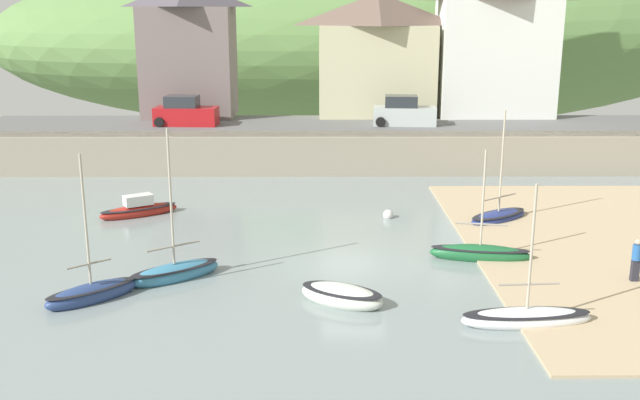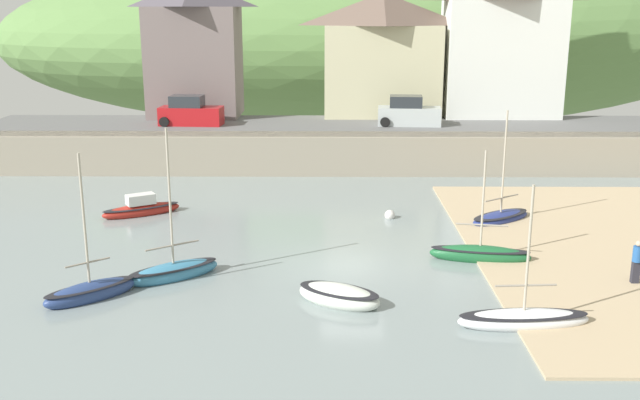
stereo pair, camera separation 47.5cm
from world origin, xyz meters
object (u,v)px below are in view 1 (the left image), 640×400
Objects in this scene: parked_car_by_wall at (404,113)px; parked_car_near_slipway at (185,113)px; person_on_slipway at (636,258)px; sailboat_white_hull at (342,296)px; mooring_buoy at (388,215)px; sailboat_tall_mast at (498,216)px; waterfront_building_left at (189,48)px; sailboat_far_left at (175,272)px; dinghy_open_wooden at (92,293)px; sailboat_nearest_shore at (480,253)px; fishing_boat_green at (139,210)px; waterfront_building_right at (496,44)px; motorboat_with_cabin at (526,317)px; waterfront_building_centre at (377,54)px.

parked_car_near_slipway is at bearing -175.23° from parked_car_by_wall.
sailboat_white_hull is at bearing -170.74° from person_on_slipway.
parked_car_near_slipway is at bearing 131.30° from mooring_buoy.
waterfront_building_left is at bearing 96.66° from sailboat_tall_mast.
sailboat_far_left is 1.09× the size of dinghy_open_wooden.
sailboat_far_left is 24.82m from parked_car_by_wall.
sailboat_nearest_shore is at bearing -48.50° from parked_car_near_slipway.
fishing_boat_green is 0.82× the size of sailboat_nearest_shore.
mooring_buoy is at bearing 126.97° from sailboat_nearest_shore.
dinghy_open_wooden is at bearing -87.74° from waterfront_building_left.
waterfront_building_right is 22.24m from parked_car_near_slipway.
sailboat_far_left is at bearing 157.08° from motorboat_with_cabin.
sailboat_far_left is 1.40× the size of parked_car_by_wall.
waterfront_building_left reaches higher than sailboat_tall_mast.
fishing_boat_green is at bearing 155.73° from person_on_slipway.
fishing_boat_green is 7.58× the size of mooring_buoy.
mooring_buoy is (-0.83, -18.30, -6.62)m from waterfront_building_centre.
waterfront_building_left is 2.44× the size of fishing_boat_green.
fishing_boat_green is (-0.89, 10.77, 0.01)m from dinghy_open_wooden.
person_on_slipway is at bearing 37.19° from sailboat_white_hull.
sailboat_tall_mast is at bearing -73.66° from parked_car_by_wall.
waterfront_building_right is at bearing 13.68° from dinghy_open_wooden.
waterfront_building_left is at bearing 180.00° from waterfront_building_right.
sailboat_white_hull is 0.61× the size of sailboat_tall_mast.
parked_car_by_wall is (1.49, -4.50, -3.57)m from waterfront_building_centre.
waterfront_building_right is at bearing 15.89° from parked_car_near_slipway.
mooring_buoy is (12.12, -13.80, -3.05)m from parked_car_near_slipway.
sailboat_tall_mast is (17.73, -18.85, -6.96)m from waterfront_building_left.
sailboat_far_left is at bearing 178.08° from person_on_slipway.
waterfront_building_right is 2.36× the size of parked_car_near_slipway.
waterfront_building_centre reaches higher than parked_car_by_wall.
sailboat_far_left reaches higher than parked_car_by_wall.
mooring_buoy is at bearing 1.58° from dinghy_open_wooden.
dinghy_open_wooden reaches higher than sailboat_white_hull.
waterfront_building_centre is 23.01m from fishing_boat_green.
waterfront_building_centre reaches higher than motorboat_with_cabin.
parked_car_by_wall is at bearing 19.87° from dinghy_open_wooden.
waterfront_building_centre is 20.43m from sailboat_tall_mast.
sailboat_far_left is at bearing 171.82° from sailboat_tall_mast.
sailboat_far_left is at bearing -160.42° from sailboat_nearest_shore.
sailboat_tall_mast is at bearing -5.95° from mooring_buoy.
sailboat_far_left is 22.41m from parked_car_near_slipway.
motorboat_with_cabin is 1.15× the size of parked_car_by_wall.
waterfront_building_left is 1.59× the size of sailboat_far_left.
sailboat_nearest_shore is at bearing -82.85° from parked_car_by_wall.
fishing_boat_green is at bearing 158.96° from sailboat_white_hull.
waterfront_building_centre is 8.43m from waterfront_building_right.
waterfront_building_right is 32.00m from sailboat_white_hull.
fishing_boat_green is (0.23, -17.79, -6.89)m from waterfront_building_left.
waterfront_building_centre is 25.34m from sailboat_nearest_shore.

